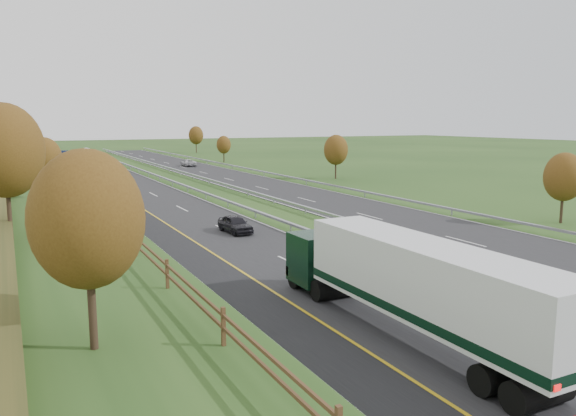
{
  "coord_description": "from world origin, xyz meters",
  "views": [
    {
      "loc": [
        -13.94,
        -6.63,
        8.68
      ],
      "look_at": [
        4.61,
        30.31,
        2.2
      ],
      "focal_mm": 35.0,
      "sensor_mm": 36.0,
      "label": 1
    }
  ],
  "objects_px": {
    "box_lorry": "(408,282)",
    "car_dark_near": "(235,224)",
    "road_tanker": "(89,157)",
    "car_silver_mid": "(103,175)",
    "car_small_far": "(64,154)",
    "car_oncoming": "(188,163)"
  },
  "relations": [
    {
      "from": "box_lorry",
      "to": "car_dark_near",
      "type": "height_order",
      "value": "box_lorry"
    },
    {
      "from": "box_lorry",
      "to": "road_tanker",
      "type": "bearing_deg",
      "value": 90.11
    },
    {
      "from": "car_dark_near",
      "to": "car_silver_mid",
      "type": "xyz_separation_m",
      "value": [
        -3.2,
        44.38,
        0.09
      ]
    },
    {
      "from": "car_silver_mid",
      "to": "car_small_far",
      "type": "distance_m",
      "value": 57.94
    },
    {
      "from": "box_lorry",
      "to": "car_small_far",
      "type": "height_order",
      "value": "box_lorry"
    },
    {
      "from": "car_dark_near",
      "to": "car_oncoming",
      "type": "height_order",
      "value": "car_dark_near"
    },
    {
      "from": "car_silver_mid",
      "to": "road_tanker",
      "type": "bearing_deg",
      "value": 93.28
    },
    {
      "from": "box_lorry",
      "to": "car_oncoming",
      "type": "height_order",
      "value": "box_lorry"
    },
    {
      "from": "box_lorry",
      "to": "car_dark_near",
      "type": "relative_size",
      "value": 4.12
    },
    {
      "from": "road_tanker",
      "to": "car_dark_near",
      "type": "height_order",
      "value": "road_tanker"
    },
    {
      "from": "box_lorry",
      "to": "car_oncoming",
      "type": "xyz_separation_m",
      "value": [
        16.91,
        86.52,
        -1.63
      ]
    },
    {
      "from": "car_silver_mid",
      "to": "car_small_far",
      "type": "height_order",
      "value": "car_small_far"
    },
    {
      "from": "box_lorry",
      "to": "car_oncoming",
      "type": "distance_m",
      "value": 88.18
    },
    {
      "from": "road_tanker",
      "to": "car_small_far",
      "type": "xyz_separation_m",
      "value": [
        -1.37,
        32.05,
        -1.05
      ]
    },
    {
      "from": "box_lorry",
      "to": "car_small_far",
      "type": "distance_m",
      "value": 125.39
    },
    {
      "from": "road_tanker",
      "to": "car_silver_mid",
      "type": "distance_m",
      "value": 25.95
    },
    {
      "from": "road_tanker",
      "to": "car_oncoming",
      "type": "distance_m",
      "value": 18.43
    },
    {
      "from": "box_lorry",
      "to": "car_small_far",
      "type": "relative_size",
      "value": 3.05
    },
    {
      "from": "box_lorry",
      "to": "road_tanker",
      "type": "height_order",
      "value": "box_lorry"
    },
    {
      "from": "road_tanker",
      "to": "car_oncoming",
      "type": "relative_size",
      "value": 2.37
    },
    {
      "from": "car_dark_near",
      "to": "car_silver_mid",
      "type": "height_order",
      "value": "car_silver_mid"
    },
    {
      "from": "box_lorry",
      "to": "road_tanker",
      "type": "relative_size",
      "value": 1.45
    }
  ]
}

